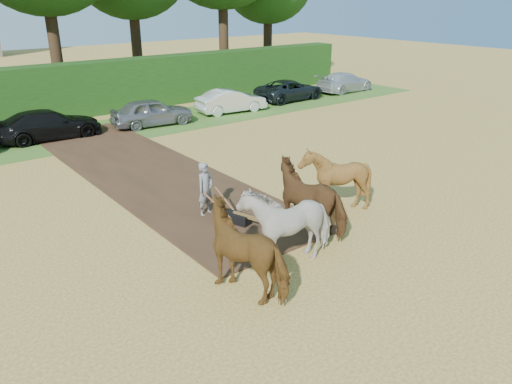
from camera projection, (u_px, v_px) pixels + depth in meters
The scene contains 6 objects.
ground at pixel (212, 248), 13.97m from camera, with size 120.00×120.00×0.00m, color gold.
earth_strip at pixel (147, 171), 19.94m from camera, with size 4.50×17.00×0.05m, color #472D1C.
grass_verge at pixel (53, 140), 24.20m from camera, with size 50.00×5.00×0.03m, color #38601E.
hedgerow at pixel (22, 96), 26.94m from camera, with size 46.00×1.60×3.00m, color #14380F.
plough_team at pixel (297, 208), 13.98m from camera, with size 7.09×5.95×2.12m.
parked_cars at pixel (107, 118), 25.57m from camera, with size 41.40×3.04×1.48m.
Camera 1 is at (-6.67, -10.51, 6.64)m, focal length 35.00 mm.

